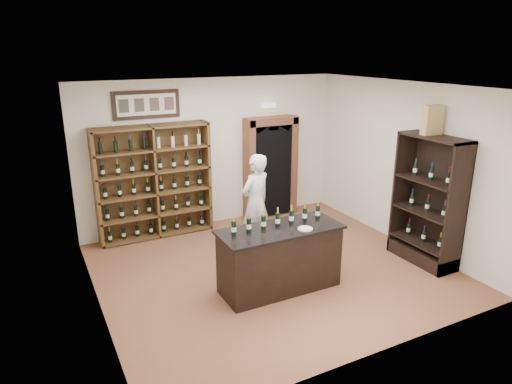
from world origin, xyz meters
TOP-DOWN VIEW (x-y plane):
  - floor at (0.00, 0.00)m, footprint 5.50×5.50m
  - ceiling at (0.00, 0.00)m, footprint 5.50×5.50m
  - wall_back at (0.00, 2.50)m, footprint 5.50×0.04m
  - wall_left at (-2.75, 0.00)m, footprint 0.04×5.00m
  - wall_right at (2.75, 0.00)m, footprint 0.04×5.00m
  - wine_shelf at (-1.30, 2.33)m, footprint 2.20×0.38m
  - framed_picture at (-1.30, 2.47)m, footprint 1.25×0.04m
  - arched_doorway at (1.25, 2.33)m, footprint 1.17×0.35m
  - emergency_light at (1.25, 2.42)m, footprint 0.30×0.10m
  - tasting_counter at (-0.20, -0.60)m, footprint 1.88×0.78m
  - counter_bottle_0 at (-0.92, -0.52)m, footprint 0.07×0.07m
  - counter_bottle_1 at (-0.68, -0.52)m, footprint 0.07×0.07m
  - counter_bottle_2 at (-0.44, -0.52)m, footprint 0.07×0.07m
  - counter_bottle_3 at (-0.20, -0.52)m, footprint 0.07×0.07m
  - counter_bottle_4 at (0.04, -0.52)m, footprint 0.07×0.07m
  - counter_bottle_5 at (0.28, -0.52)m, footprint 0.07×0.07m
  - counter_bottle_6 at (0.52, -0.52)m, footprint 0.07×0.07m
  - side_cabinet at (2.52, -0.90)m, footprint 0.48×1.20m
  - shopkeeper at (0.15, 0.88)m, footprint 0.76×0.62m
  - plate at (0.10, -0.81)m, footprint 0.22×0.22m
  - wine_crate at (2.51, -0.78)m, footprint 0.35×0.17m

SIDE VIEW (x-z plane):
  - floor at x=0.00m, z-range 0.00..0.00m
  - tasting_counter at x=-0.20m, z-range -0.01..0.99m
  - side_cabinet at x=2.52m, z-range -0.35..1.85m
  - shopkeeper at x=0.15m, z-range 0.00..1.79m
  - plate at x=0.10m, z-range 1.00..1.02m
  - wine_shelf at x=-1.30m, z-range 0.00..2.20m
  - counter_bottle_0 at x=-0.92m, z-range 0.96..1.26m
  - counter_bottle_1 at x=-0.68m, z-range 0.96..1.26m
  - counter_bottle_2 at x=-0.44m, z-range 0.96..1.26m
  - counter_bottle_3 at x=-0.20m, z-range 0.96..1.26m
  - counter_bottle_4 at x=0.04m, z-range 0.96..1.26m
  - counter_bottle_5 at x=0.28m, z-range 0.96..1.26m
  - counter_bottle_6 at x=0.52m, z-range 0.96..1.26m
  - arched_doorway at x=1.25m, z-range 0.05..2.22m
  - wall_back at x=0.00m, z-range 0.00..3.00m
  - wall_left at x=-2.75m, z-range 0.00..3.00m
  - wall_right at x=2.75m, z-range 0.00..3.00m
  - emergency_light at x=1.25m, z-range 2.35..2.45m
  - wine_crate at x=2.51m, z-range 2.20..2.68m
  - framed_picture at x=-1.30m, z-range 2.29..2.81m
  - ceiling at x=0.00m, z-range 3.00..3.00m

